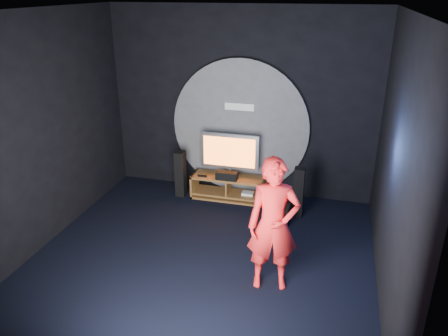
# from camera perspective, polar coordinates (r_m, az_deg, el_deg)

# --- Properties ---
(floor) EXTENTS (5.00, 5.00, 0.00)m
(floor) POSITION_cam_1_polar(r_m,az_deg,el_deg) (6.69, -2.88, -11.68)
(floor) COLOR black
(floor) RESTS_ON ground
(back_wall) EXTENTS (5.00, 0.04, 3.50)m
(back_wall) POSITION_cam_1_polar(r_m,az_deg,el_deg) (8.19, 2.21, 8.38)
(back_wall) COLOR black
(back_wall) RESTS_ON ground
(front_wall) EXTENTS (5.00, 0.04, 3.50)m
(front_wall) POSITION_cam_1_polar(r_m,az_deg,el_deg) (3.82, -14.96, -10.16)
(front_wall) COLOR black
(front_wall) RESTS_ON ground
(left_wall) EXTENTS (0.04, 5.00, 3.50)m
(left_wall) POSITION_cam_1_polar(r_m,az_deg,el_deg) (7.03, -23.03, 4.14)
(left_wall) COLOR black
(left_wall) RESTS_ON ground
(right_wall) EXTENTS (0.04, 5.00, 3.50)m
(right_wall) POSITION_cam_1_polar(r_m,az_deg,el_deg) (5.67, 21.59, 0.11)
(right_wall) COLOR black
(right_wall) RESTS_ON ground
(ceiling) EXTENTS (5.00, 5.00, 0.01)m
(ceiling) POSITION_cam_1_polar(r_m,az_deg,el_deg) (5.53, -3.63, 19.87)
(ceiling) COLOR black
(ceiling) RESTS_ON back_wall
(wall_disc_panel) EXTENTS (2.60, 0.11, 2.60)m
(wall_disc_panel) POSITION_cam_1_polar(r_m,az_deg,el_deg) (8.26, 2.08, 5.27)
(wall_disc_panel) COLOR #515156
(wall_disc_panel) RESTS_ON ground
(media_console) EXTENTS (1.40, 0.45, 0.45)m
(media_console) POSITION_cam_1_polar(r_m,az_deg,el_deg) (8.33, 0.63, -2.74)
(media_console) COLOR olive
(media_console) RESTS_ON ground
(tv) EXTENTS (1.10, 0.22, 0.82)m
(tv) POSITION_cam_1_polar(r_m,az_deg,el_deg) (8.11, 0.72, 1.96)
(tv) COLOR #B3B2B9
(tv) RESTS_ON media_console
(center_speaker) EXTENTS (0.40, 0.15, 0.15)m
(center_speaker) POSITION_cam_1_polar(r_m,az_deg,el_deg) (8.07, 0.35, -1.02)
(center_speaker) COLOR black
(center_speaker) RESTS_ON media_console
(remote) EXTENTS (0.18, 0.05, 0.02)m
(remote) POSITION_cam_1_polar(r_m,az_deg,el_deg) (8.24, -2.85, -1.04)
(remote) COLOR black
(remote) RESTS_ON media_console
(tower_speaker_left) EXTENTS (0.18, 0.20, 0.90)m
(tower_speaker_left) POSITION_cam_1_polar(r_m,az_deg,el_deg) (8.39, -5.69, -0.75)
(tower_speaker_left) COLOR black
(tower_speaker_left) RESTS_ON ground
(tower_speaker_right) EXTENTS (0.18, 0.20, 0.90)m
(tower_speaker_right) POSITION_cam_1_polar(r_m,az_deg,el_deg) (7.74, 9.70, -3.10)
(tower_speaker_right) COLOR black
(tower_speaker_right) RESTS_ON ground
(subwoofer) EXTENTS (0.29, 0.29, 0.31)m
(subwoofer) POSITION_cam_1_polar(r_m,az_deg,el_deg) (7.57, 7.41, -6.04)
(subwoofer) COLOR black
(subwoofer) RESTS_ON ground
(player) EXTENTS (0.75, 0.57, 1.84)m
(player) POSITION_cam_1_polar(r_m,az_deg,el_deg) (5.71, 6.45, -7.45)
(player) COLOR red
(player) RESTS_ON ground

